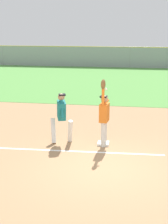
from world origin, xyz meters
TOP-DOWN VIEW (x-y plane):
  - ground_plane at (0.00, 0.00)m, footprint 73.42×73.42m
  - outfield_grass at (0.00, 15.25)m, footprint 49.89×15.57m
  - first_base at (-0.28, 1.88)m, footprint 0.39×0.39m
  - fielder at (-0.26, 1.77)m, footprint 0.31×0.90m
  - runner at (-1.71, 1.87)m, footprint 0.86×0.82m
  - baseball at (-0.19, 1.58)m, footprint 0.07×0.07m
  - outfield_fence at (0.00, 23.03)m, footprint 49.97×0.08m
  - parked_car_red at (-11.93, 26.47)m, footprint 4.56×2.44m
  - parked_car_tan at (-5.42, 27.12)m, footprint 4.55×2.42m
  - parked_car_green at (0.70, 26.36)m, footprint 4.53×2.37m

SIDE VIEW (x-z plane):
  - ground_plane at x=0.00m, z-range 0.00..0.00m
  - outfield_grass at x=0.00m, z-range 0.00..0.01m
  - first_base at x=-0.28m, z-range 0.00..0.08m
  - parked_car_red at x=-11.93m, z-range 0.05..1.30m
  - parked_car_tan at x=-5.42m, z-range 0.05..1.30m
  - parked_car_green at x=0.70m, z-range 0.05..1.30m
  - outfield_fence at x=0.00m, z-range 0.00..1.93m
  - runner at x=-1.71m, z-range 0.14..1.86m
  - fielder at x=-0.26m, z-range -0.02..2.26m
  - baseball at x=-0.19m, z-range 1.94..2.01m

